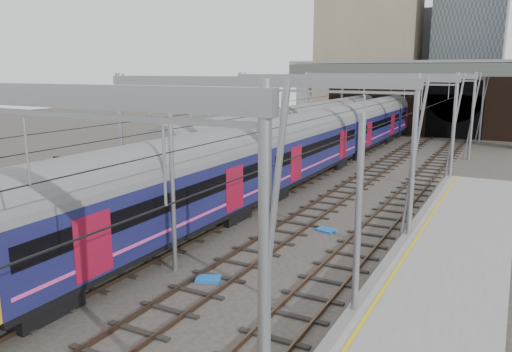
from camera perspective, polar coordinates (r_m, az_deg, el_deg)
The scene contains 14 objects.
ground at distance 19.92m, azimuth -12.74°, elevation -12.43°, with size 160.00×160.00×0.00m, color #38332D.
platform_left at distance 28.49m, azimuth -25.27°, elevation -4.63°, with size 4.32×55.00×1.12m.
tracks at distance 32.10m, azimuth 4.87°, elevation -2.71°, with size 14.40×80.00×0.22m.
overhead_line at distance 37.15m, azimuth 9.03°, elevation 9.42°, with size 16.80×80.00×8.00m.
retaining_wall at distance 66.52m, azimuth 18.80°, elevation 8.08°, with size 28.00×2.75×9.00m.
overbridge at distance 60.83m, azimuth 16.73°, elevation 10.67°, with size 28.00×3.00×9.25m.
city_skyline at distance 85.09m, azimuth 22.47°, elevation 17.16°, with size 37.50×27.50×60.00m.
train_main at distance 45.37m, azimuth 9.65°, elevation 4.85°, with size 3.04×70.18×5.15m.
train_second at distance 51.46m, azimuth 7.19°, elevation 5.71°, with size 2.98×51.68×5.07m.
signal_near_left at distance 24.13m, azimuth -21.32°, elevation -1.58°, with size 0.34×0.45×4.41m.
signal_near_centre at distance 17.73m, azimuth -26.38°, elevation -5.77°, with size 0.38×0.47×4.94m.
equip_cover_a at distance 19.20m, azimuth -25.90°, elevation -14.23°, with size 0.74×0.52×0.09m, color blue.
equip_cover_b at distance 20.20m, azimuth -5.48°, elevation -11.64°, with size 0.97×0.68×0.11m, color blue.
equip_cover_c at distance 26.13m, azimuth 8.03°, elevation -6.15°, with size 0.98×0.69×0.11m, color blue.
Camera 1 is at (12.05, -13.62, 8.13)m, focal length 35.00 mm.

